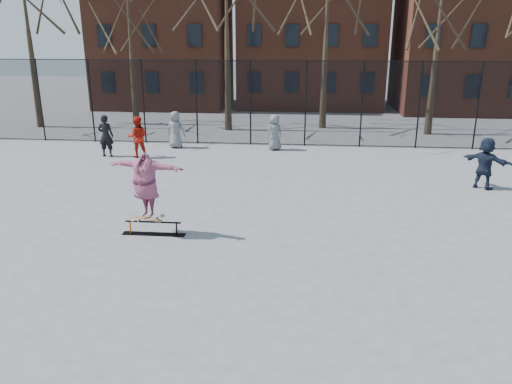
# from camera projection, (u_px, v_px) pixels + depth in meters

# --- Properties ---
(ground) EXTENTS (100.00, 100.00, 0.00)m
(ground) POSITION_uv_depth(u_px,v_px,m) (252.00, 264.00, 11.73)
(ground) COLOR slate
(skate_rail) EXTENTS (1.72, 0.26, 0.38)m
(skate_rail) POSITION_uv_depth(u_px,v_px,m) (153.00, 229.00, 13.40)
(skate_rail) COLOR black
(skate_rail) RESTS_ON ground
(skateboard) EXTENTS (0.79, 0.19, 0.09)m
(skateboard) POSITION_uv_depth(u_px,v_px,m) (148.00, 219.00, 13.32)
(skateboard) COLOR #9B6C3E
(skateboard) RESTS_ON skate_rail
(skater) EXTENTS (2.21, 1.00, 1.74)m
(skater) POSITION_uv_depth(u_px,v_px,m) (146.00, 187.00, 13.04)
(skater) COLOR #50337F
(skater) RESTS_ON skateboard
(bystander_grey) EXTENTS (0.90, 0.64, 1.72)m
(bystander_grey) POSITION_uv_depth(u_px,v_px,m) (175.00, 130.00, 23.27)
(bystander_grey) COLOR slate
(bystander_grey) RESTS_ON ground
(bystander_black) EXTENTS (0.67, 0.44, 1.82)m
(bystander_black) POSITION_uv_depth(u_px,v_px,m) (106.00, 136.00, 21.63)
(bystander_black) COLOR black
(bystander_black) RESTS_ON ground
(bystander_red) EXTENTS (1.01, 0.88, 1.77)m
(bystander_red) POSITION_uv_depth(u_px,v_px,m) (137.00, 137.00, 21.51)
(bystander_red) COLOR #B01A0F
(bystander_red) RESTS_ON ground
(bystander_navy) EXTENTS (1.62, 1.48, 1.80)m
(bystander_navy) POSITION_uv_depth(u_px,v_px,m) (485.00, 163.00, 17.14)
(bystander_navy) COLOR #1A2234
(bystander_navy) RESTS_ON ground
(bystander_extra) EXTENTS (0.95, 0.90, 1.64)m
(bystander_extra) POSITION_uv_depth(u_px,v_px,m) (275.00, 132.00, 22.86)
(bystander_extra) COLOR slate
(bystander_extra) RESTS_ON ground
(fence) EXTENTS (34.03, 0.07, 4.00)m
(fence) POSITION_uv_depth(u_px,v_px,m) (280.00, 102.00, 23.43)
(fence) COLOR black
(fence) RESTS_ON ground
(rowhouses) EXTENTS (29.00, 7.00, 13.00)m
(rowhouses) POSITION_uv_depth(u_px,v_px,m) (300.00, 19.00, 34.46)
(rowhouses) COLOR brown
(rowhouses) RESTS_ON ground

